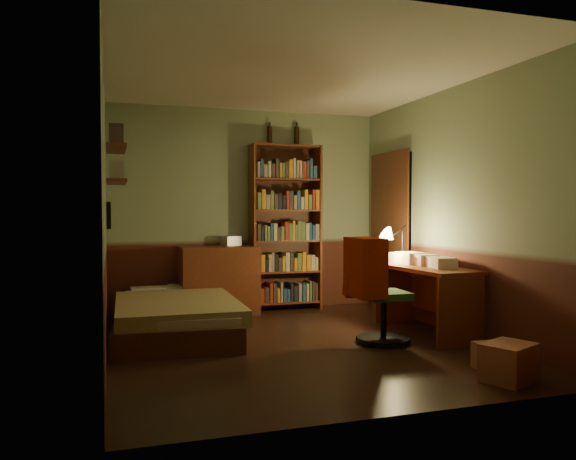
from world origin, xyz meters
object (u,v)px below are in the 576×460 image
object	(u,v)px
bed	(175,302)
desk_lamp	(403,238)
bookshelf	(285,228)
office_chair	(384,297)
desk	(424,300)
cardboard_box_b	(496,357)
dresser	(219,280)
cardboard_box_a	(509,362)
mini_stereo	(231,241)

from	to	relation	value
bed	desk_lamp	bearing A→B (deg)	-4.70
bookshelf	office_chair	world-z (taller)	bookshelf
desk	cardboard_box_b	size ratio (longest dim) A/B	4.33
bookshelf	cardboard_box_b	size ratio (longest dim) A/B	7.02
dresser	bookshelf	distance (m)	1.11
office_chair	cardboard_box_b	size ratio (longest dim) A/B	2.92
bed	dresser	size ratio (longest dim) A/B	2.26
bed	desk	xyz separation A→B (m)	(2.50, -0.84, 0.03)
bed	bookshelf	bearing A→B (deg)	36.39
cardboard_box_a	cardboard_box_b	size ratio (longest dim) A/B	1.26
bed	bookshelf	world-z (taller)	bookshelf
bed	cardboard_box_a	world-z (taller)	bed
office_chair	cardboard_box_a	distance (m)	1.48
cardboard_box_a	bed	bearing A→B (deg)	131.68
bookshelf	office_chair	distance (m)	2.18
bookshelf	cardboard_box_a	distance (m)	3.66
bookshelf	desk_lamp	size ratio (longest dim) A/B	3.84
dresser	mini_stereo	distance (m)	0.53
dresser	bookshelf	xyz separation A→B (m)	(0.89, 0.08, 0.65)
mini_stereo	bookshelf	xyz separation A→B (m)	(0.71, -0.04, 0.16)
mini_stereo	cardboard_box_a	xyz separation A→B (m)	(1.40, -3.51, -0.76)
bed	mini_stereo	distance (m)	1.43
desk	cardboard_box_b	bearing A→B (deg)	-100.16
bed	cardboard_box_b	bearing A→B (deg)	-39.31
cardboard_box_a	cardboard_box_b	bearing A→B (deg)	69.05
dresser	bookshelf	size ratio (longest dim) A/B	0.44
cardboard_box_a	cardboard_box_b	xyz separation A→B (m)	(0.11, 0.29, -0.04)
desk	office_chair	size ratio (longest dim) A/B	1.48
bed	desk	size ratio (longest dim) A/B	1.63
office_chair	cardboard_box_a	xyz separation A→B (m)	(0.33, -1.41, -0.30)
desk_lamp	cardboard_box_b	distance (m)	2.03
cardboard_box_b	desk	bearing A→B (deg)	83.08
desk	desk_lamp	bearing A→B (deg)	87.60
cardboard_box_a	bookshelf	bearing A→B (deg)	101.27
office_chair	cardboard_box_a	world-z (taller)	office_chair
bed	cardboard_box_b	world-z (taller)	bed
dresser	cardboard_box_b	size ratio (longest dim) A/B	3.12
desk	bookshelf	bearing A→B (deg)	114.83
cardboard_box_b	mini_stereo	bearing A→B (deg)	115.21
mini_stereo	desk_lamp	xyz separation A→B (m)	(1.67, -1.40, 0.08)
dresser	bookshelf	bearing A→B (deg)	4.47
dresser	bookshelf	world-z (taller)	bookshelf
bookshelf	desk	world-z (taller)	bookshelf
cardboard_box_b	office_chair	bearing A→B (deg)	111.27
mini_stereo	cardboard_box_b	bearing A→B (deg)	-87.98
bookshelf	desk_lamp	bearing A→B (deg)	-56.77
office_chair	cardboard_box_b	xyz separation A→B (m)	(0.44, -1.12, -0.34)
bed	cardboard_box_b	xyz separation A→B (m)	(2.33, -2.21, -0.21)
desk	mini_stereo	bearing A→B (deg)	128.97
dresser	cardboard_box_a	distance (m)	3.75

